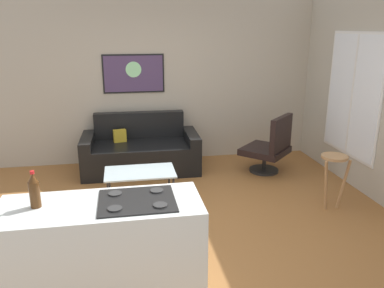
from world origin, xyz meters
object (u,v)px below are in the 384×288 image
at_px(armchair, 270,147).
at_px(wall_painting, 134,74).
at_px(bar_stool, 333,168).
at_px(couch, 141,152).
at_px(soda_bottle, 34,191).
at_px(coffee_table, 140,174).

relative_size(armchair, wall_painting, 0.94).
bearing_deg(bar_stool, couch, 141.77).
xyz_separation_m(couch, armchair, (2.01, -0.50, 0.13)).
height_order(bar_stool, soda_bottle, soda_bottle).
distance_m(coffee_table, soda_bottle, 2.23).
bearing_deg(bar_stool, coffee_table, 165.85).
distance_m(coffee_table, armchair, 2.21).
height_order(couch, soda_bottle, soda_bottle).
distance_m(couch, armchair, 2.07).
bearing_deg(soda_bottle, armchair, 42.16).
height_order(armchair, wall_painting, wall_painting).
height_order(armchair, bar_stool, armchair).
distance_m(soda_bottle, wall_painting, 3.78).
distance_m(armchair, soda_bottle, 4.03).
bearing_deg(couch, bar_stool, -38.23).
relative_size(armchair, soda_bottle, 3.19).
xyz_separation_m(coffee_table, soda_bottle, (-0.87, -1.94, 0.66)).
xyz_separation_m(couch, soda_bottle, (-0.94, -3.17, 0.76)).
distance_m(couch, bar_stool, 2.97).
xyz_separation_m(bar_stool, wall_painting, (-2.37, 2.30, 0.96)).
bearing_deg(bar_stool, armchair, 103.27).
relative_size(coffee_table, bar_stool, 1.30).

